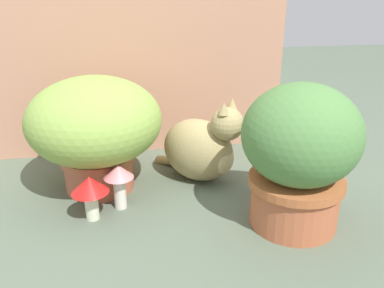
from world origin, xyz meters
TOP-DOWN VIEW (x-y plane):
  - ground_plane at (0.00, 0.00)m, footprint 6.00×6.00m
  - cardboard_backdrop at (0.03, 0.46)m, footprint 1.17×0.03m
  - grass_planter at (-0.13, 0.15)m, footprint 0.43×0.43m
  - leafy_planter at (0.43, -0.17)m, footprint 0.32×0.32m
  - cat at (0.22, 0.15)m, footprint 0.31×0.33m
  - mushroom_ornament_pink at (-0.06, 0.00)m, footprint 0.09×0.09m
  - mushroom_ornament_red at (-0.14, -0.05)m, footprint 0.11×0.11m

SIDE VIEW (x-z plane):
  - ground_plane at x=0.00m, z-range 0.00..0.00m
  - mushroom_ornament_red at x=-0.14m, z-range 0.03..0.17m
  - mushroom_ornament_pink at x=-0.06m, z-range 0.03..0.18m
  - cat at x=0.22m, z-range -0.04..0.28m
  - grass_planter at x=-0.13m, z-range 0.03..0.41m
  - leafy_planter at x=0.43m, z-range 0.02..0.43m
  - cardboard_backdrop at x=0.03m, z-range 0.00..0.85m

